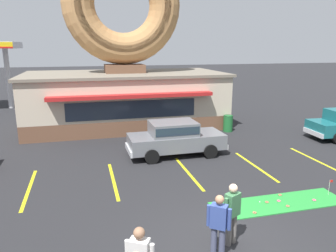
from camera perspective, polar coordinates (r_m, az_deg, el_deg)
name	(u,v)px	position (r m, az deg, el deg)	size (l,w,h in m)	color
ground_plane	(229,246)	(9.06, 10.54, -19.84)	(160.00, 160.00, 0.00)	#232326
donut_shop_building	(124,66)	(20.91, -7.59, 10.24)	(12.30, 6.75, 10.96)	brown
putting_mat	(278,203)	(11.49, 18.68, -12.62)	(4.44, 1.22, 0.03)	green
mini_donut_near_left	(255,213)	(10.63, 14.84, -14.37)	(0.13, 0.13, 0.04)	#A5724C
mini_donut_near_right	(314,200)	(12.05, 24.11, -11.68)	(0.13, 0.13, 0.04)	#D8667F
mini_donut_mid_left	(279,201)	(11.57, 18.73, -12.24)	(0.13, 0.13, 0.04)	#D8667F
mini_donut_mid_centre	(267,202)	(11.37, 16.84, -12.57)	(0.13, 0.13, 0.04)	#A5724C
mini_donut_mid_right	(288,206)	(11.32, 20.13, -12.95)	(0.13, 0.13, 0.04)	#A5724C
mini_donut_far_left	(280,195)	(12.01, 18.93, -11.28)	(0.13, 0.13, 0.04)	#A5724C
golf_ball	(260,202)	(11.31, 15.68, -12.61)	(0.04, 0.04, 0.04)	white
putting_flag_pin	(330,184)	(12.53, 26.44, -8.99)	(0.13, 0.01, 0.55)	silver
car_grey	(175,137)	(15.22, 1.24, -1.90)	(4.58, 2.02, 1.60)	slate
pedestrian_blue_sweater_man	(219,224)	(8.16, 8.81, -16.46)	(0.49, 0.42, 1.62)	#474C66
pedestrian_hooded_kid	(232,211)	(8.69, 11.11, -14.37)	(0.54, 0.38, 1.66)	slate
trash_bin	(228,123)	(19.86, 10.41, 0.49)	(0.57, 0.57, 0.97)	#1E662D
parking_stripe_far_left	(29,189)	(12.94, -23.04, -10.01)	(0.12, 3.60, 0.01)	yellow
parking_stripe_left	(113,180)	(12.81, -9.49, -9.30)	(0.12, 3.60, 0.01)	yellow
parking_stripe_mid_left	(188,173)	(13.37, 3.54, -8.12)	(0.12, 3.60, 0.01)	yellow
parking_stripe_centre	(255,166)	(14.53, 14.93, -6.75)	(0.12, 3.60, 0.01)	yellow
parking_stripe_mid_right	(315,160)	(16.18, 24.27, -5.42)	(0.12, 3.60, 0.01)	yellow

